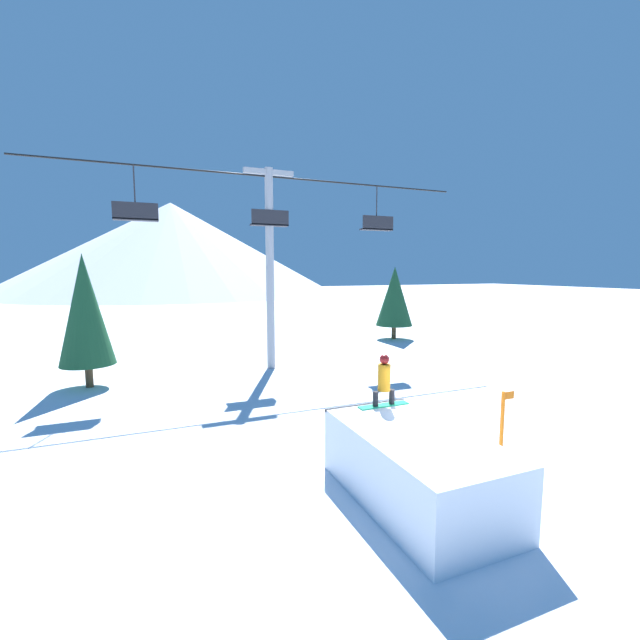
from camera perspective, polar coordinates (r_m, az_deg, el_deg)
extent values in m
plane|color=white|center=(10.92, 17.41, -19.91)|extent=(220.00, 220.00, 0.00)
cone|color=silver|center=(97.34, -19.14, 9.04)|extent=(68.57, 68.57, 18.91)
cube|color=white|center=(9.64, 12.53, -18.62)|extent=(2.25, 4.27, 1.48)
cube|color=silver|center=(11.02, 6.25, -11.23)|extent=(2.25, 0.10, 0.06)
cube|color=#1E9E6B|center=(10.92, 8.48, -11.18)|extent=(1.33, 0.26, 0.03)
cylinder|color=black|center=(10.74, 7.41, -10.37)|extent=(0.14, 0.14, 0.36)
cylinder|color=black|center=(10.98, 9.55, -10.04)|extent=(0.14, 0.14, 0.36)
cylinder|color=orange|center=(10.72, 8.54, -7.58)|extent=(0.31, 0.31, 0.67)
sphere|color=maroon|center=(10.62, 8.58, -5.20)|extent=(0.24, 0.24, 0.24)
cylinder|color=#9E9EA3|center=(20.89, -6.69, 6.56)|extent=(0.39, 0.39, 9.61)
cube|color=#9E9EA3|center=(21.39, -6.86, 18.99)|extent=(2.40, 0.24, 0.24)
cylinder|color=black|center=(21.35, -6.86, 18.47)|extent=(20.66, 0.08, 0.08)
cylinder|color=#28282D|center=(20.34, -23.49, 15.33)|extent=(0.06, 0.06, 2.25)
cube|color=#232328|center=(20.19, -23.34, 12.18)|extent=(1.80, 0.44, 0.08)
cube|color=#232328|center=(20.05, -23.39, 13.23)|extent=(1.80, 0.08, 0.70)
cylinder|color=#28282D|center=(21.15, -6.81, 15.48)|extent=(0.06, 0.06, 2.25)
cube|color=#232328|center=(21.00, -6.77, 12.44)|extent=(1.80, 0.44, 0.08)
cube|color=#232328|center=(20.87, -6.64, 13.44)|extent=(1.80, 0.08, 0.70)
cylinder|color=#28282D|center=(23.43, 7.56, 14.60)|extent=(0.06, 0.06, 2.25)
cube|color=#232328|center=(23.30, 7.52, 11.85)|extent=(1.80, 0.44, 0.08)
cube|color=#232328|center=(23.18, 7.76, 12.74)|extent=(1.80, 0.08, 0.70)
cylinder|color=#4C3823|center=(20.26, -28.41, -6.56)|extent=(0.30, 0.30, 0.95)
cone|color=#194728|center=(19.85, -28.85, 1.22)|extent=(2.15, 2.15, 4.56)
cylinder|color=#4C3823|center=(30.59, 9.81, -1.60)|extent=(0.32, 0.32, 0.96)
cone|color=#194728|center=(30.33, 9.90, 3.15)|extent=(2.55, 2.55, 4.12)
cylinder|color=orange|center=(12.41, 23.10, -12.58)|extent=(0.10, 0.10, 1.71)
cube|color=orange|center=(12.32, 23.85, -9.18)|extent=(0.36, 0.02, 0.20)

